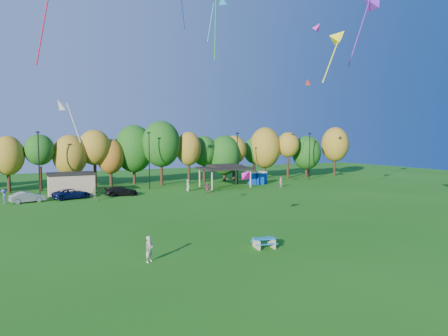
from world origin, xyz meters
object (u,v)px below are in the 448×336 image
kite_flyer (149,249)px  car_d (121,191)px  picnic_table (264,242)px  car_c (72,194)px  porta_potties (258,178)px  car_b (28,197)px

kite_flyer → car_d: kite_flyer is taller
car_d → picnic_table: bearing=-164.3°
kite_flyer → car_c: (-1.71, 31.42, -0.19)m
porta_potties → kite_flyer: porta_potties is taller
picnic_table → car_b: 34.84m
kite_flyer → car_c: size_ratio=0.35×
porta_potties → picnic_table: bearing=-120.8°
car_b → car_c: size_ratio=0.86×
kite_flyer → car_c: bearing=59.3°
porta_potties → kite_flyer: (-29.67, -34.87, -0.23)m
car_b → kite_flyer: bearing=179.7°
porta_potties → picnic_table: porta_potties is taller
porta_potties → car_c: (-31.38, -3.45, -0.42)m
picnic_table → kite_flyer: (-8.61, 0.46, 0.44)m
picnic_table → car_c: (-10.32, 31.88, 0.26)m
porta_potties → car_b: porta_potties is taller
car_b → picnic_table: bearing=-166.5°
car_c → car_d: (6.56, 0.05, -0.01)m
car_b → car_d: 11.93m
car_c → car_d: 6.56m
car_d → car_b: bearing=102.9°
picnic_table → car_c: bearing=117.7°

